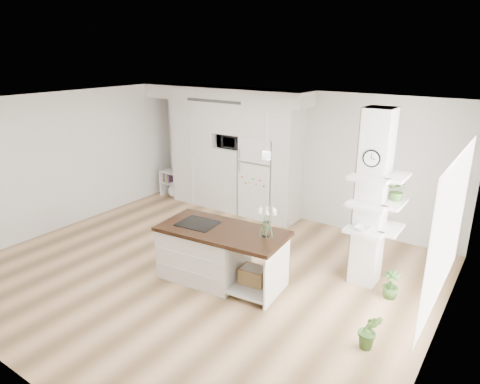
% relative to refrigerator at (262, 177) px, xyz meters
% --- Properties ---
extents(floor, '(7.00, 6.00, 0.01)m').
position_rel_refrigerator_xyz_m(floor, '(0.53, -2.68, -0.88)').
color(floor, tan).
rests_on(floor, ground).
extents(room, '(7.04, 6.04, 2.72)m').
position_rel_refrigerator_xyz_m(room, '(0.53, -2.68, 0.98)').
color(room, white).
rests_on(room, ground).
extents(cabinet_wall, '(4.00, 0.71, 2.70)m').
position_rel_refrigerator_xyz_m(cabinet_wall, '(-0.92, -0.01, 0.63)').
color(cabinet_wall, silver).
rests_on(cabinet_wall, floor).
extents(refrigerator, '(0.78, 0.69, 1.75)m').
position_rel_refrigerator_xyz_m(refrigerator, '(0.00, 0.00, 0.00)').
color(refrigerator, white).
rests_on(refrigerator, floor).
extents(column, '(0.69, 0.90, 2.70)m').
position_rel_refrigerator_xyz_m(column, '(2.90, -1.55, 0.48)').
color(column, silver).
rests_on(column, floor).
extents(window, '(0.00, 2.40, 2.40)m').
position_rel_refrigerator_xyz_m(window, '(4.00, -2.38, 0.62)').
color(window, white).
rests_on(window, room).
extents(pendant_light, '(0.12, 0.12, 0.10)m').
position_rel_refrigerator_xyz_m(pendant_light, '(2.23, -2.53, 1.24)').
color(pendant_light, white).
rests_on(pendant_light, room).
extents(kitchen_island, '(2.04, 1.11, 1.45)m').
position_rel_refrigerator_xyz_m(kitchen_island, '(0.79, -2.77, -0.41)').
color(kitchen_island, silver).
rests_on(kitchen_island, floor).
extents(bookshelf, '(0.55, 0.32, 0.64)m').
position_rel_refrigerator_xyz_m(bookshelf, '(-2.45, -0.18, -0.59)').
color(bookshelf, silver).
rests_on(bookshelf, floor).
extents(floor_plant_a, '(0.33, 0.29, 0.50)m').
position_rel_refrigerator_xyz_m(floor_plant_a, '(3.42, -3.02, -0.62)').
color(floor_plant_a, '#396127').
rests_on(floor_plant_a, floor).
extents(floor_plant_b, '(0.26, 0.26, 0.43)m').
position_rel_refrigerator_xyz_m(floor_plant_b, '(3.30, -1.74, -0.66)').
color(floor_plant_b, '#396127').
rests_on(floor_plant_b, floor).
extents(microwave, '(0.54, 0.37, 0.30)m').
position_rel_refrigerator_xyz_m(microwave, '(-0.75, -0.06, 0.69)').
color(microwave, '#2D2D2D').
rests_on(microwave, cabinet_wall).
extents(shelf_plant, '(0.27, 0.23, 0.30)m').
position_rel_refrigerator_xyz_m(shelf_plant, '(3.15, -1.38, 0.65)').
color(shelf_plant, '#396127').
rests_on(shelf_plant, column).
extents(decor_bowl, '(0.22, 0.22, 0.05)m').
position_rel_refrigerator_xyz_m(decor_bowl, '(2.82, -1.78, 0.13)').
color(decor_bowl, white).
rests_on(decor_bowl, column).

